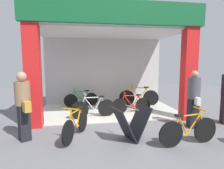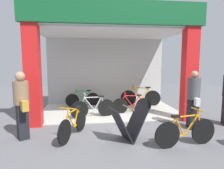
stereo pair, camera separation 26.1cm
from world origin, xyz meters
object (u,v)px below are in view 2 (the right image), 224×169
Objects in this scene: bicycle_inside_2 at (132,105)px; bicycle_inside_0 at (141,97)px; bicycle_inside_3 at (93,108)px; bicycle_parked_1 at (74,124)px; pedestrian_2 at (193,99)px; pedestrian_1 at (22,104)px; bicycle_parked_0 at (186,132)px; bicycle_inside_1 at (83,99)px; sandwich_board_sign at (128,124)px.

bicycle_inside_0 is at bearing 60.95° from bicycle_inside_2.
bicycle_inside_3 is 1.73m from bicycle_parked_1.
pedestrian_2 is (3.42, 0.23, 0.55)m from bicycle_parked_1.
bicycle_inside_3 is at bearing -143.75° from bicycle_inside_0.
bicycle_inside_0 is 1.16× the size of bicycle_inside_2.
bicycle_parked_1 is at bearing -108.49° from bicycle_inside_3.
pedestrian_2 is (4.69, 0.18, -0.02)m from pedestrian_1.
pedestrian_1 is (-3.95, -3.16, 0.51)m from bicycle_inside_0.
pedestrian_1 reaches higher than bicycle_parked_0.
bicycle_inside_3 is at bearing -165.55° from bicycle_inside_2.
bicycle_inside_0 reaches higher than bicycle_parked_0.
pedestrian_2 is (3.28, -3.17, 0.56)m from bicycle_inside_1.
bicycle_parked_0 is 2.76m from bicycle_parked_1.
bicycle_inside_1 is at bearing 143.97° from bicycle_inside_2.
bicycle_inside_1 is 0.85× the size of pedestrian_1.
bicycle_parked_0 is at bearing -90.76° from bicycle_inside_0.
bicycle_inside_3 is 3.24m from pedestrian_2.
bicycle_inside_2 reaches higher than bicycle_inside_1.
sandwich_board_sign is (-1.31, -3.58, 0.04)m from bicycle_inside_0.
pedestrian_1 is at bearing 177.94° from bicycle_parked_1.
bicycle_inside_2 is 3.88m from pedestrian_1.
bicycle_inside_3 is 2.49m from pedestrian_1.
bicycle_parked_1 is 0.85× the size of pedestrian_2.
bicycle_inside_3 is 1.09× the size of bicycle_parked_1.
bicycle_parked_1 is at bearing -2.06° from pedestrian_1.
sandwich_board_sign is (1.37, -0.38, 0.09)m from bicycle_parked_1.
bicycle_parked_0 is at bearing -59.74° from bicycle_inside_1.
bicycle_inside_1 is 3.68m from pedestrian_1.
pedestrian_2 is at bearing -52.16° from bicycle_inside_2.
pedestrian_2 reaches higher than bicycle_inside_1.
pedestrian_1 is at bearing 170.94° from sandwich_board_sign.
pedestrian_2 is (0.74, -2.98, 0.50)m from bicycle_inside_0.
bicycle_inside_3 is (0.42, -1.75, 0.02)m from bicycle_inside_1.
bicycle_inside_1 is 1.02× the size of bicycle_parked_1.
bicycle_parked_1 is 1.45× the size of sandwich_board_sign.
bicycle_parked_1 is at bearing 161.65° from bicycle_parked_0.
pedestrian_2 reaches higher than bicycle_parked_1.
pedestrian_1 is (-1.27, 0.05, 0.56)m from bicycle_parked_1.
pedestrian_2 is (1.40, -1.80, 0.56)m from bicycle_inside_2.
pedestrian_2 reaches higher than bicycle_inside_3.
sandwich_board_sign is at bearing -71.86° from bicycle_inside_1.
bicycle_inside_0 is 1.01× the size of pedestrian_1.
bicycle_inside_0 is 1.10× the size of bicycle_inside_3.
bicycle_inside_2 is 1.52m from bicycle_inside_3.
bicycle_inside_0 is 3.11m from pedestrian_2.
bicycle_parked_0 is (2.07, -2.51, -0.00)m from bicycle_inside_3.
bicycle_parked_0 is at bearing -21.52° from sandwich_board_sign.
bicycle_parked_0 is 1.09× the size of bicycle_parked_1.
bicycle_parked_1 is at bearing -176.21° from pedestrian_2.
bicycle_parked_1 is 3.47m from pedestrian_2.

